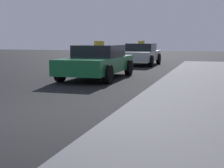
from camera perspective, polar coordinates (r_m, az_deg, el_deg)
ground_plane at (r=6.64m, az=-17.48°, el=-5.51°), size 80.00×80.00×0.00m
car_green at (r=12.79m, az=-2.47°, el=3.91°), size 1.99×4.46×1.43m
car_silver at (r=19.77m, az=4.97°, el=5.17°), size 1.94×4.06×1.43m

